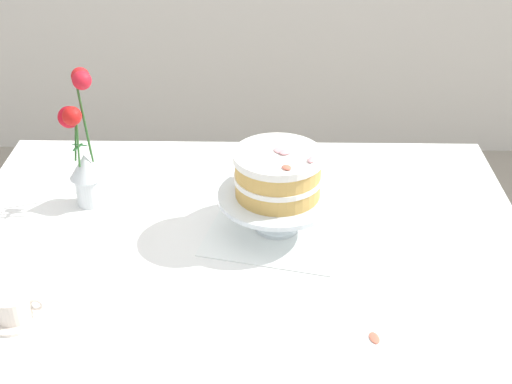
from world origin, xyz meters
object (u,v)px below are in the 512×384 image
dining_table (242,274)px  flower_vase (83,151)px  layer_cake (278,174)px  cake_stand (277,200)px  teacup (13,308)px

dining_table → flower_vase: flower_vase is taller
dining_table → layer_cake: (0.09, 0.07, 0.25)m
dining_table → cake_stand: cake_stand is taller
cake_stand → flower_vase: bearing=167.4°
cake_stand → layer_cake: 0.07m
layer_cake → flower_vase: bearing=167.4°
dining_table → cake_stand: 0.21m
layer_cake → cake_stand: bearing=144.3°
dining_table → teacup: size_ratio=11.25×
cake_stand → teacup: 0.64m
dining_table → layer_cake: layer_cake is taller
teacup → layer_cake: bearing=31.8°
cake_stand → teacup: size_ratio=2.33×
dining_table → cake_stand: bearing=37.3°
cake_stand → flower_vase: size_ratio=0.79×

